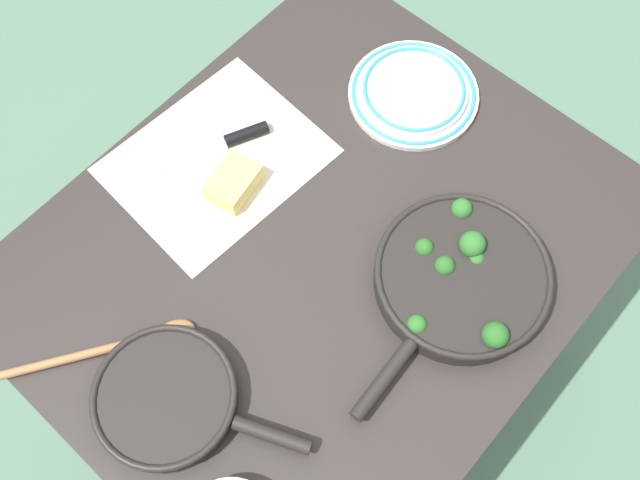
# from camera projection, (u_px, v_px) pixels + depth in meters

# --- Properties ---
(ground_plane) EXTENTS (14.00, 14.00, 0.00)m
(ground_plane) POSITION_uv_depth(u_px,v_px,m) (320.00, 353.00, 1.92)
(ground_plane) COLOR #51755B
(dining_table_red) EXTENTS (1.04, 0.86, 0.72)m
(dining_table_red) POSITION_uv_depth(u_px,v_px,m) (320.00, 264.00, 1.35)
(dining_table_red) COLOR #2D2826
(dining_table_red) RESTS_ON ground_plane
(skillet_broccoli) EXTENTS (0.45, 0.30, 0.07)m
(skillet_broccoli) POSITION_uv_depth(u_px,v_px,m) (461.00, 278.00, 1.21)
(skillet_broccoli) COLOR black
(skillet_broccoli) RESTS_ON dining_table_red
(skillet_eggs) EXTENTS (0.23, 0.34, 0.04)m
(skillet_eggs) POSITION_uv_depth(u_px,v_px,m) (170.00, 400.00, 1.13)
(skillet_eggs) COLOR black
(skillet_eggs) RESTS_ON dining_table_red
(wooden_spoon) EXTENTS (0.36, 0.25, 0.02)m
(wooden_spoon) POSITION_uv_depth(u_px,v_px,m) (100.00, 351.00, 1.18)
(wooden_spoon) COLOR #996B42
(wooden_spoon) RESTS_ON dining_table_red
(parchment_sheet) EXTENTS (0.39, 0.33, 0.00)m
(parchment_sheet) POSITION_uv_depth(u_px,v_px,m) (216.00, 160.00, 1.34)
(parchment_sheet) COLOR beige
(parchment_sheet) RESTS_ON dining_table_red
(grater_knife) EXTENTS (0.28, 0.15, 0.02)m
(grater_knife) POSITION_uv_depth(u_px,v_px,m) (217.00, 146.00, 1.34)
(grater_knife) COLOR silver
(grater_knife) RESTS_ON dining_table_red
(cheese_block) EXTENTS (0.11, 0.09, 0.04)m
(cheese_block) POSITION_uv_depth(u_px,v_px,m) (233.00, 183.00, 1.29)
(cheese_block) COLOR #EACC66
(cheese_block) RESTS_ON dining_table_red
(dinner_plate_stack) EXTENTS (0.26, 0.26, 0.03)m
(dinner_plate_stack) POSITION_uv_depth(u_px,v_px,m) (414.00, 92.00, 1.39)
(dinner_plate_stack) COLOR silver
(dinner_plate_stack) RESTS_ON dining_table_red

